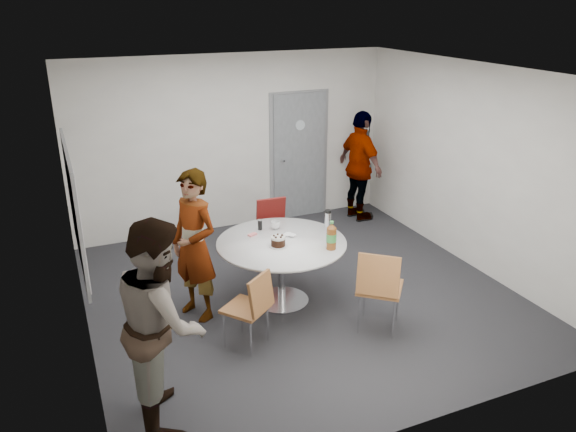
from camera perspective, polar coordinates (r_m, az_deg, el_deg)
name	(u,v)px	position (r m, az deg, el deg)	size (l,w,h in m)	color
floor	(300,293)	(7.07, 1.24, -7.87)	(5.00, 5.00, 0.00)	black
ceiling	(302,72)	(6.22, 1.44, 14.41)	(5.00, 5.00, 0.00)	silver
wall_back	(234,143)	(8.76, -5.54, 7.37)	(5.00, 5.00, 0.00)	beige
wall_left	(73,223)	(5.99, -20.99, -0.68)	(5.00, 5.00, 0.00)	beige
wall_right	(472,167)	(7.85, 18.22, 4.74)	(5.00, 5.00, 0.00)	beige
wall_front	(434,286)	(4.55, 14.63, -6.89)	(5.00, 5.00, 0.00)	beige
door	(299,156)	(9.21, 1.11, 6.08)	(1.02, 0.17, 2.12)	slate
whiteboard	(74,207)	(6.14, -20.87, 0.88)	(0.04, 1.90, 1.25)	gray
table	(285,250)	(6.59, -0.36, -3.43)	(1.52, 1.52, 1.13)	silver
chair_near_left	(252,303)	(5.84, -3.64, -8.84)	(0.58, 0.59, 0.85)	brown
chair_near_right	(379,283)	(6.11, 9.24, -6.78)	(0.67, 0.68, 0.98)	brown
chair_far	(274,225)	(7.67, -1.47, -0.88)	(0.45, 0.49, 0.90)	maroon
person_main	(195,246)	(6.32, -9.48, -3.01)	(0.64, 0.42, 1.75)	#A5C6EA
person_left	(162,321)	(4.89, -12.70, -10.40)	(0.90, 0.70, 1.84)	white
person_right	(360,166)	(9.17, 7.35, 5.01)	(1.05, 0.44, 1.80)	black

